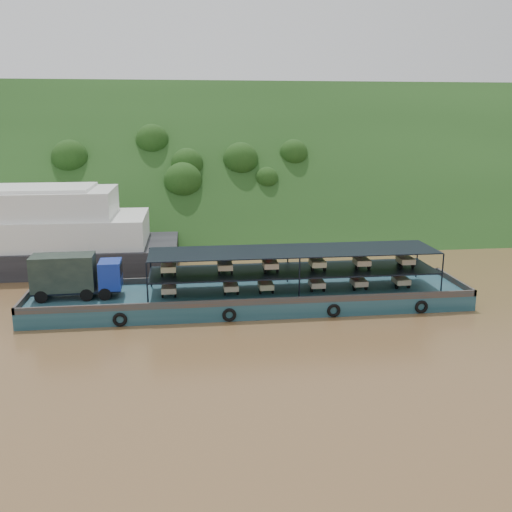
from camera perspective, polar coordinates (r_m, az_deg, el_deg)
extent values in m
plane|color=brown|center=(47.70, 2.85, -4.51)|extent=(160.00, 160.00, 0.00)
cube|color=#173413|center=(82.36, -1.51, 3.28)|extent=(140.00, 39.60, 39.60)
cube|color=#133943|center=(46.27, -0.57, -4.30)|extent=(35.00, 7.00, 1.20)
cube|color=#592D19|center=(49.26, -1.03, -2.14)|extent=(35.00, 0.20, 0.50)
cube|color=#592D19|center=(42.80, -0.04, -4.61)|extent=(35.00, 0.20, 0.50)
cube|color=#592D19|center=(50.96, 19.27, -2.39)|extent=(0.20, 7.00, 0.50)
cube|color=#592D19|center=(47.37, -22.02, -3.82)|extent=(0.20, 7.00, 0.50)
torus|color=black|center=(42.93, -13.46, -6.21)|extent=(1.06, 0.26, 1.06)
torus|color=black|center=(42.76, -2.69, -5.92)|extent=(1.06, 0.26, 1.06)
torus|color=black|center=(44.07, 7.78, -5.43)|extent=(1.06, 0.26, 1.06)
torus|color=black|center=(46.32, 16.21, -4.91)|extent=(1.06, 0.26, 1.06)
cylinder|color=black|center=(46.18, -20.68, -3.83)|extent=(0.99, 0.36, 0.98)
cylinder|color=black|center=(48.10, -20.18, -3.10)|extent=(0.99, 0.36, 0.98)
cylinder|color=black|center=(45.57, -16.58, -3.74)|extent=(0.99, 0.36, 0.98)
cylinder|color=black|center=(47.52, -16.25, -3.00)|extent=(0.99, 0.36, 0.98)
cylinder|color=black|center=(45.39, -14.86, -3.69)|extent=(0.99, 0.36, 0.98)
cylinder|color=black|center=(47.34, -14.60, -2.95)|extent=(0.99, 0.36, 0.98)
cube|color=black|center=(46.62, -17.38, -3.21)|extent=(6.71, 2.30, 0.20)
cube|color=navy|center=(45.97, -14.34, -1.78)|extent=(1.72, 2.39, 2.16)
cube|color=black|center=(45.79, -13.33, -1.28)|extent=(0.10, 1.96, 0.88)
cube|color=black|center=(46.41, -18.70, -1.56)|extent=(4.75, 2.45, 2.74)
cube|color=black|center=(46.15, 3.75, -1.45)|extent=(23.00, 5.00, 0.12)
cube|color=black|center=(45.75, 3.78, 0.53)|extent=(23.00, 5.00, 0.08)
cylinder|color=black|center=(43.04, -10.83, -2.81)|extent=(0.12, 0.12, 3.30)
cylinder|color=black|center=(47.85, -10.49, -1.12)|extent=(0.12, 0.12, 3.30)
cylinder|color=black|center=(43.79, 4.36, -2.31)|extent=(0.12, 0.12, 3.30)
cylinder|color=black|center=(48.52, 3.19, -0.70)|extent=(0.12, 0.12, 3.30)
cylinder|color=black|center=(47.40, 18.12, -1.72)|extent=(0.12, 0.12, 3.30)
cylinder|color=black|center=(51.81, 15.81, -0.27)|extent=(0.12, 0.12, 3.30)
cylinder|color=black|center=(46.76, -8.65, -3.16)|extent=(0.12, 0.52, 0.52)
cylinder|color=black|center=(45.06, -9.33, -3.84)|extent=(0.14, 0.52, 0.52)
cylinder|color=black|center=(45.03, -8.06, -3.80)|extent=(0.14, 0.52, 0.52)
cube|color=beige|center=(45.27, -8.70, -3.28)|extent=(1.15, 1.50, 0.44)
cube|color=#A90B0C|center=(46.32, -8.68, -2.65)|extent=(0.55, 0.80, 0.80)
cube|color=#A90B0C|center=(46.00, -8.70, -2.12)|extent=(0.50, 0.10, 0.10)
cylinder|color=black|center=(46.87, -2.68, -2.98)|extent=(0.12, 0.52, 0.52)
cylinder|color=black|center=(45.11, -3.13, -3.65)|extent=(0.14, 0.52, 0.52)
cylinder|color=black|center=(45.19, -1.86, -3.60)|extent=(0.14, 0.52, 0.52)
cube|color=beige|center=(45.38, -2.54, -3.09)|extent=(1.15, 1.50, 0.44)
cube|color=red|center=(46.43, -2.66, -2.47)|extent=(0.55, 0.80, 0.80)
cube|color=red|center=(46.10, -2.64, -1.94)|extent=(0.50, 0.10, 0.10)
cylinder|color=black|center=(47.16, 0.73, -2.86)|extent=(0.12, 0.52, 0.52)
cylinder|color=black|center=(45.39, 0.42, -3.52)|extent=(0.14, 0.52, 0.52)
cylinder|color=black|center=(45.52, 1.67, -3.47)|extent=(0.14, 0.52, 0.52)
cube|color=beige|center=(45.68, 0.98, -2.96)|extent=(1.15, 1.50, 0.44)
cube|color=red|center=(46.73, 0.78, -2.35)|extent=(0.55, 0.80, 0.80)
cube|color=red|center=(46.40, 0.82, -1.82)|extent=(0.50, 0.10, 0.10)
cylinder|color=black|center=(47.89, 5.70, -2.66)|extent=(0.12, 0.52, 0.52)
cylinder|color=black|center=(46.11, 5.59, -3.31)|extent=(0.14, 0.52, 0.52)
cylinder|color=black|center=(46.33, 6.79, -3.26)|extent=(0.14, 0.52, 0.52)
cube|color=beige|center=(46.44, 6.10, -2.76)|extent=(1.15, 1.50, 0.44)
cube|color=#B7210C|center=(47.47, 5.79, -2.16)|extent=(0.55, 0.80, 0.80)
cube|color=#B7210C|center=(47.15, 5.86, -1.64)|extent=(0.50, 0.10, 0.10)
cylinder|color=black|center=(48.78, 9.73, -2.49)|extent=(0.12, 0.52, 0.52)
cylinder|color=black|center=(46.99, 9.78, -3.12)|extent=(0.14, 0.52, 0.52)
cylinder|color=black|center=(47.29, 10.94, -3.06)|extent=(0.14, 0.52, 0.52)
cube|color=#CEB691|center=(47.36, 10.25, -2.58)|extent=(1.15, 1.50, 0.44)
cube|color=red|center=(48.37, 9.86, -2.00)|extent=(0.55, 0.80, 0.80)
cube|color=red|center=(48.05, 9.95, -1.49)|extent=(0.50, 0.10, 0.10)
cylinder|color=black|center=(49.93, 13.69, -2.31)|extent=(0.12, 0.52, 0.52)
cylinder|color=black|center=(48.15, 13.89, -2.92)|extent=(0.14, 0.52, 0.52)
cylinder|color=black|center=(48.51, 14.99, -2.86)|extent=(0.14, 0.52, 0.52)
cube|color=#CCBA90|center=(48.54, 14.31, -2.39)|extent=(1.15, 1.50, 0.44)
cube|color=#BB2C0C|center=(49.53, 13.85, -1.83)|extent=(0.55, 0.80, 0.80)
cube|color=#BB2C0C|center=(49.22, 13.96, -1.33)|extent=(0.50, 0.10, 0.10)
cylinder|color=black|center=(46.29, -8.69, -1.12)|extent=(0.12, 0.52, 0.52)
cylinder|color=black|center=(44.57, -9.38, -1.73)|extent=(0.14, 0.52, 0.52)
cylinder|color=black|center=(44.54, -8.10, -1.69)|extent=(0.14, 0.52, 0.52)
cube|color=beige|center=(44.81, -8.75, -1.17)|extent=(1.15, 1.50, 0.44)
cube|color=#AE0B17|center=(45.87, -8.72, -0.59)|extent=(0.55, 0.80, 0.80)
cube|color=#AE0B17|center=(45.56, -8.75, -0.04)|extent=(0.50, 0.10, 0.10)
cylinder|color=black|center=(46.37, -3.25, -0.96)|extent=(0.12, 0.52, 0.52)
cylinder|color=black|center=(44.61, -3.73, -1.56)|extent=(0.14, 0.52, 0.52)
cylinder|color=black|center=(44.67, -2.45, -1.52)|extent=(0.14, 0.52, 0.52)
cube|color=tan|center=(44.89, -3.12, -1.00)|extent=(1.15, 1.50, 0.44)
cube|color=navy|center=(45.95, -3.23, -0.42)|extent=(0.55, 0.80, 0.80)
cube|color=navy|center=(45.64, -3.22, 0.12)|extent=(0.50, 0.10, 0.10)
cylinder|color=black|center=(46.75, 1.18, -0.82)|extent=(0.12, 0.52, 0.52)
cylinder|color=black|center=(44.95, 0.88, -1.41)|extent=(0.14, 0.52, 0.52)
cylinder|color=black|center=(45.10, 2.14, -1.37)|extent=(0.14, 0.52, 0.52)
cube|color=beige|center=(45.27, 1.45, -0.86)|extent=(1.15, 1.50, 0.44)
cube|color=#AC0F0B|center=(46.33, 1.24, -0.29)|extent=(0.55, 0.80, 0.80)
cube|color=#AC0F0B|center=(46.02, 1.28, 0.26)|extent=(0.50, 0.10, 0.10)
cylinder|color=black|center=(47.44, 5.76, -0.67)|extent=(0.12, 0.52, 0.52)
cylinder|color=black|center=(45.64, 5.65, -1.24)|extent=(0.14, 0.52, 0.52)
cylinder|color=black|center=(45.86, 6.87, -1.20)|extent=(0.14, 0.52, 0.52)
cube|color=beige|center=(45.99, 6.17, -0.70)|extent=(1.15, 1.50, 0.44)
cube|color=#C9BA8E|center=(47.03, 5.86, -0.14)|extent=(0.55, 0.80, 0.80)
cube|color=#C9BA8E|center=(46.73, 5.93, 0.39)|extent=(0.50, 0.10, 0.10)
cylinder|color=black|center=(48.38, 10.00, -0.53)|extent=(0.12, 0.52, 0.52)
cylinder|color=black|center=(46.57, 10.06, -1.09)|extent=(0.14, 0.52, 0.52)
cylinder|color=black|center=(46.88, 11.22, -1.04)|extent=(0.14, 0.52, 0.52)
cube|color=#CCB490|center=(46.96, 10.53, -0.55)|extent=(1.15, 1.50, 0.44)
cube|color=#C8B68D|center=(47.98, 10.13, -0.01)|extent=(0.55, 0.80, 0.80)
cube|color=#C8B68D|center=(47.68, 10.22, 0.52)|extent=(0.50, 0.10, 0.10)
cylinder|color=black|center=(49.59, 14.10, -0.39)|extent=(0.12, 0.52, 0.52)
cylinder|color=black|center=(47.79, 14.31, -0.93)|extent=(0.14, 0.52, 0.52)
cylinder|color=black|center=(48.16, 15.41, -0.88)|extent=(0.14, 0.52, 0.52)
cube|color=#C0AF88|center=(48.21, 14.73, -0.41)|extent=(1.15, 1.50, 0.44)
cube|color=#BDB686|center=(49.20, 14.26, 0.12)|extent=(0.55, 0.80, 0.80)
cube|color=#BDB686|center=(48.91, 14.37, 0.63)|extent=(0.50, 0.10, 0.10)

